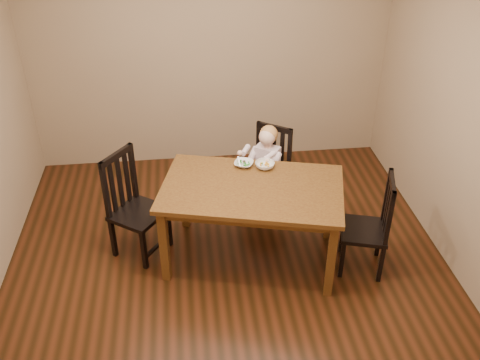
{
  "coord_description": "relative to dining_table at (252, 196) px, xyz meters",
  "views": [
    {
      "loc": [
        -0.32,
        -3.69,
        3.3
      ],
      "look_at": [
        0.14,
        0.25,
        0.75
      ],
      "focal_mm": 40.0,
      "sensor_mm": 36.0,
      "label": 1
    }
  ],
  "objects": [
    {
      "name": "bowl_peas",
      "position": [
        -0.03,
        0.36,
        0.11
      ],
      "size": [
        0.22,
        0.22,
        0.04
      ],
      "primitive_type": "imported",
      "rotation": [
        0.0,
        0.0,
        -0.4
      ],
      "color": "white",
      "rests_on": "dining_table"
    },
    {
      "name": "toddler",
      "position": [
        0.24,
        0.7,
        -0.1
      ],
      "size": [
        0.47,
        0.49,
        0.53
      ],
      "primitive_type": null,
      "rotation": [
        0.0,
        0.0,
        2.53
      ],
      "color": "white",
      "rests_on": "chair_child"
    },
    {
      "name": "chair_right",
      "position": [
        1.01,
        -0.25,
        -0.23
      ],
      "size": [
        0.49,
        0.5,
        0.94
      ],
      "rotation": [
        0.0,
        0.0,
        1.29
      ],
      "color": "black",
      "rests_on": "room"
    },
    {
      "name": "chair_child",
      "position": [
        0.27,
        0.74,
        -0.24
      ],
      "size": [
        0.54,
        0.54,
        0.92
      ],
      "rotation": [
        0.0,
        0.0,
        2.53
      ],
      "color": "black",
      "rests_on": "room"
    },
    {
      "name": "room",
      "position": [
        -0.22,
        -0.1,
        0.67
      ],
      "size": [
        4.01,
        4.01,
        2.71
      ],
      "color": "#441E0E",
      "rests_on": "ground"
    },
    {
      "name": "fork",
      "position": [
        -0.07,
        0.35,
        0.13
      ],
      "size": [
        0.03,
        0.13,
        0.05
      ],
      "rotation": [
        0.0,
        0.0,
        0.06
      ],
      "color": "silver",
      "rests_on": "bowl_peas"
    },
    {
      "name": "bowl_veg",
      "position": [
        0.16,
        0.3,
        0.12
      ],
      "size": [
        0.18,
        0.18,
        0.05
      ],
      "primitive_type": "imported",
      "rotation": [
        0.0,
        0.0,
        -0.0
      ],
      "color": "white",
      "rests_on": "dining_table"
    },
    {
      "name": "chair_left",
      "position": [
        -1.05,
        0.24,
        -0.2
      ],
      "size": [
        0.59,
        0.6,
        1.01
      ],
      "rotation": [
        0.0,
        0.0,
        -2.2
      ],
      "color": "black",
      "rests_on": "room"
    },
    {
      "name": "dining_table",
      "position": [
        0.0,
        0.0,
        0.0
      ],
      "size": [
        1.73,
        1.28,
        0.78
      ],
      "rotation": [
        0.0,
        0.0,
        -0.25
      ],
      "color": "#472510",
      "rests_on": "room"
    }
  ]
}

